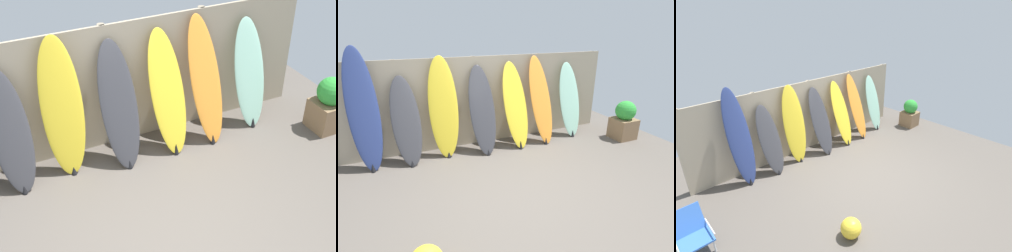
{
  "view_description": "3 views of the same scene",
  "coord_description": "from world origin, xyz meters",
  "views": [
    {
      "loc": [
        -1.62,
        -3.33,
        4.06
      ],
      "look_at": [
        0.44,
        1.0,
        0.77
      ],
      "focal_mm": 50.0,
      "sensor_mm": 36.0,
      "label": 1
    },
    {
      "loc": [
        -1.46,
        -2.99,
        2.32
      ],
      "look_at": [
        0.21,
        0.89,
        0.73
      ],
      "focal_mm": 28.0,
      "sensor_mm": 36.0,
      "label": 2
    },
    {
      "loc": [
        -3.69,
        -3.16,
        3.45
      ],
      "look_at": [
        -0.12,
        0.6,
        1.08
      ],
      "focal_mm": 28.0,
      "sensor_mm": 36.0,
      "label": 3
    }
  ],
  "objects": [
    {
      "name": "ground",
      "position": [
        0.0,
        0.0,
        0.0
      ],
      "size": [
        7.68,
        7.68,
        0.0
      ],
      "primitive_type": "plane",
      "color": "#5B544C"
    },
    {
      "name": "surfboard_yellow_4",
      "position": [
        0.72,
        1.6,
        0.83
      ],
      "size": [
        0.54,
        0.69,
        1.7
      ],
      "color": "yellow",
      "rests_on": "ground"
    },
    {
      "name": "fence_back",
      "position": [
        -0.0,
        2.01,
        0.9
      ],
      "size": [
        6.08,
        0.11,
        1.8
      ],
      "color": "tan",
      "rests_on": "ground"
    },
    {
      "name": "surfboard_charcoal_3",
      "position": [
        0.02,
        1.61,
        0.82
      ],
      "size": [
        0.51,
        0.69,
        1.66
      ],
      "color": "#38383D",
      "rests_on": "ground"
    },
    {
      "name": "planter_box",
      "position": [
        3.06,
        0.95,
        0.41
      ],
      "size": [
        0.46,
        0.45,
        0.84
      ],
      "color": "#846647",
      "rests_on": "ground"
    },
    {
      "name": "surfboard_yellow_2",
      "position": [
        -0.69,
        1.69,
        0.92
      ],
      "size": [
        0.56,
        0.45,
        1.86
      ],
      "color": "yellow",
      "rests_on": "ground"
    },
    {
      "name": "surfboard_orange_5",
      "position": [
        1.31,
        1.61,
        0.88
      ],
      "size": [
        0.56,
        0.73,
        1.79
      ],
      "color": "orange",
      "rests_on": "ground"
    },
    {
      "name": "surfboard_seafoam_6",
      "position": [
        2.08,
        1.65,
        0.79
      ],
      "size": [
        0.52,
        0.53,
        1.62
      ],
      "color": "#9ED6BC",
      "rests_on": "ground"
    },
    {
      "name": "surfboard_navy_0",
      "position": [
        -1.99,
        1.7,
        1.02
      ],
      "size": [
        0.53,
        0.52,
        2.07
      ],
      "color": "navy",
      "rests_on": "ground"
    },
    {
      "name": "surfboard_charcoal_1",
      "position": [
        -1.36,
        1.65,
        0.77
      ],
      "size": [
        0.52,
        0.59,
        1.55
      ],
      "color": "#38383D",
      "rests_on": "ground"
    }
  ]
}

